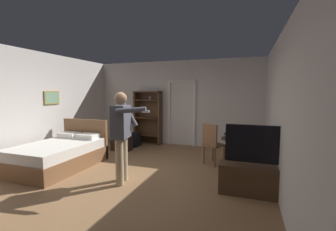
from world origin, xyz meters
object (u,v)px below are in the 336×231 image
wooden_chair (212,142)px  suitcase_small (122,143)px  bottle_on_table (241,135)px  person_blue_shirt (122,130)px  laptop (233,136)px  bed (61,154)px  tv_flatscreen (258,176)px  side_table (234,148)px  suitcase_dark (132,139)px  bookshelf (148,115)px

wooden_chair → suitcase_small: size_ratio=1.70×
bottle_on_table → person_blue_shirt: 2.59m
laptop → suitcase_small: bearing=168.4°
bed → person_blue_shirt: person_blue_shirt is taller
bed → tv_flatscreen: bearing=-0.8°
side_table → person_blue_shirt: size_ratio=0.40×
bed → suitcase_dark: bed is taller
wooden_chair → suitcase_small: 2.84m
bed → bookshelf: bearing=72.4°
bookshelf → suitcase_small: (-0.39, -1.09, -0.76)m
suitcase_small → bookshelf: bearing=63.8°
tv_flatscreen → laptop: (-0.49, 1.23, 0.42)m
bed → suitcase_small: size_ratio=3.42×
wooden_chair → side_table: bearing=-12.5°
bookshelf → laptop: size_ratio=4.66×
bottle_on_table → wooden_chair: size_ratio=0.22×
bookshelf → side_table: (2.90, -1.71, -0.49)m
bed → side_table: bearing=17.5°
wooden_chair → bottle_on_table: bearing=-16.5°
wooden_chair → suitcase_small: (-2.77, 0.51, -0.34)m
laptop → wooden_chair: bearing=161.8°
wooden_chair → tv_flatscreen: bearing=-54.9°
bookshelf → side_table: bearing=-30.6°
bed → person_blue_shirt: 2.01m
bookshelf → bottle_on_table: 3.53m
bed → suitcase_dark: 2.46m
side_table → laptop: size_ratio=1.84×
suitcase_dark → suitcase_small: suitcase_dark is taller
bottle_on_table → suitcase_small: 3.55m
bookshelf → laptop: 3.36m
bottle_on_table → suitcase_small: size_ratio=0.38×
bookshelf → laptop: (2.86, -1.76, -0.21)m
laptop → person_blue_shirt: person_blue_shirt is taller
bed → person_blue_shirt: size_ratio=1.14×
wooden_chair → suitcase_dark: bearing=158.7°
laptop → suitcase_small: 3.36m
laptop → bookshelf: bearing=148.5°
person_blue_shirt → suitcase_dark: (-1.28, 2.73, -0.80)m
bed → laptop: (3.79, 1.17, 0.45)m
bed → wooden_chair: bed is taller
side_table → bottle_on_table: (0.14, -0.08, 0.33)m
side_table → suitcase_small: 3.36m
suitcase_dark → suitcase_small: bearing=-93.0°
bookshelf → wooden_chair: 2.90m
bed → suitcase_small: 1.91m
bed → laptop: bearing=17.1°
laptop → suitcase_small: laptop is taller
laptop → bottle_on_table: (0.18, -0.04, 0.04)m
side_table → suitcase_small: size_ratio=1.20×
suitcase_dark → wooden_chair: bearing=-21.3°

